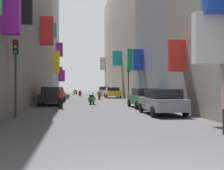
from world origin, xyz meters
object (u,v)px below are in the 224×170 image
Objects in this scene: scooter_white at (75,92)px; parked_car_yellow at (112,92)px; parked_car_grey at (162,101)px; scooter_green at (92,99)px; traffic_light_near_corner at (16,64)px; parked_car_black at (51,96)px; scooter_silver at (64,94)px; pedestrian_crossing at (61,97)px; parked_car_white at (104,91)px; traffic_light_far_corner at (128,77)px; parked_car_red at (56,94)px; parked_car_green at (144,98)px; scooter_red at (80,93)px; scooter_orange at (99,96)px.

parked_car_yellow is at bearing -72.08° from scooter_white.
scooter_green is (-3.44, 10.04, -0.31)m from parked_car_grey.
parked_car_grey is 1.07× the size of traffic_light_near_corner.
parked_car_black is at bearing -170.39° from scooter_green.
traffic_light_near_corner is (-8.03, -0.59, 2.00)m from parked_car_grey.
pedestrian_crossing is (0.58, -19.94, 0.36)m from scooter_silver.
parked_car_white is 18.58m from traffic_light_far_corner.
parked_car_red is 12.57m from parked_car_green.
parked_car_green is at bearing -89.64° from parked_car_white.
parked_car_white is 0.99× the size of traffic_light_far_corner.
traffic_light_near_corner is (-8.26, -5.83, 2.00)m from parked_car_green.
scooter_silver is at bearing 101.68° from scooter_green.
parked_car_black is at bearing 103.91° from pedestrian_crossing.
parked_car_green reaches higher than parked_car_grey.
traffic_light_far_corner is at bearing -82.58° from parked_car_yellow.
parked_car_black reaches higher than parked_car_yellow.
pedestrian_crossing reaches higher than parked_car_yellow.
scooter_red is at bearing -139.07° from parked_car_white.
parked_car_yellow is at bearing 71.66° from pedestrian_crossing.
parked_car_green is at bearing -52.59° from scooter_green.
parked_car_red is 10.30m from pedestrian_crossing.
scooter_orange is (-2.16, -4.33, -0.30)m from parked_car_yellow.
parked_car_white is at bearing 56.50° from scooter_silver.
parked_car_black is 11.35m from scooter_orange.
scooter_red is at bearing 83.17° from traffic_light_near_corner.
scooter_red is 1.17× the size of pedestrian_crossing.
parked_car_red is 2.02× the size of scooter_red.
scooter_orange is (5.05, 4.09, -0.32)m from parked_car_red.
parked_car_red is at bearing 95.72° from pedestrian_crossing.
scooter_orange is (-2.20, 14.35, -0.32)m from parked_car_green.
parked_car_white is 25.37m from scooter_green.
parked_car_black reaches higher than scooter_silver.
traffic_light_far_corner reaches higher than scooter_silver.
parked_car_white is 2.39× the size of pedestrian_crossing.
scooter_orange is at bearing -50.55° from scooter_silver.
parked_car_red reaches higher than scooter_red.
scooter_white and scooter_green have the same top height.
parked_car_yellow is 0.97× the size of traffic_light_near_corner.
parked_car_white is 2.10× the size of scooter_green.
parked_car_grey is at bearing 4.23° from traffic_light_near_corner.
parked_car_white is 2.21× the size of scooter_orange.
parked_car_white is at bearing 89.94° from parked_car_grey.
traffic_light_near_corner reaches higher than parked_car_black.
scooter_orange is 21.20m from traffic_light_near_corner.
traffic_light_far_corner is (4.57, 6.68, 2.27)m from scooter_green.
parked_car_yellow is at bearing 90.12° from parked_car_green.
scooter_silver is at bearing 88.32° from parked_car_black.
parked_car_red is 16.25m from traffic_light_near_corner.
parked_car_red is at bearing 86.44° from traffic_light_near_corner.
parked_car_white is at bearing 93.37° from traffic_light_far_corner.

